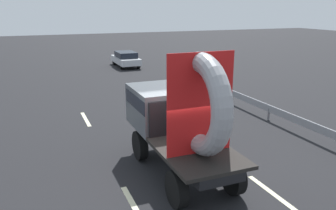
# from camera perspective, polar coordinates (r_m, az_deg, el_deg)

# --- Properties ---
(ground_plane) EXTENTS (120.00, 120.00, 0.00)m
(ground_plane) POSITION_cam_1_polar(r_m,az_deg,el_deg) (10.77, 2.90, -11.59)
(ground_plane) COLOR black
(flatbed_truck) EXTENTS (2.02, 5.13, 3.93)m
(flatbed_truck) POSITION_cam_1_polar(r_m,az_deg,el_deg) (10.45, 1.39, -1.60)
(flatbed_truck) COLOR black
(flatbed_truck) RESTS_ON ground_plane
(distant_sedan) EXTENTS (1.70, 3.97, 1.30)m
(distant_sedan) POSITION_cam_1_polar(r_m,az_deg,el_deg) (30.05, -7.11, 7.75)
(distant_sedan) COLOR black
(distant_sedan) RESTS_ON ground_plane
(guardrail) EXTENTS (0.10, 16.40, 0.71)m
(guardrail) POSITION_cam_1_polar(r_m,az_deg,el_deg) (17.75, 12.56, 1.14)
(guardrail) COLOR gray
(guardrail) RESTS_ON ground_plane
(lane_dash_left_far) EXTENTS (0.16, 2.19, 0.01)m
(lane_dash_left_far) POSITION_cam_1_polar(r_m,az_deg,el_deg) (16.21, -13.68, -2.32)
(lane_dash_left_far) COLOR beige
(lane_dash_left_far) RESTS_ON ground_plane
(lane_dash_right_near) EXTENTS (0.16, 2.64, 0.01)m
(lane_dash_right_near) POSITION_cam_1_polar(r_m,az_deg,el_deg) (10.04, 18.13, -14.62)
(lane_dash_right_near) COLOR beige
(lane_dash_right_near) RESTS_ON ground_plane
(lane_dash_right_far) EXTENTS (0.16, 2.12, 0.01)m
(lane_dash_right_far) POSITION_cam_1_polar(r_m,az_deg,el_deg) (16.30, 0.04, -1.74)
(lane_dash_right_far) COLOR beige
(lane_dash_right_far) RESTS_ON ground_plane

